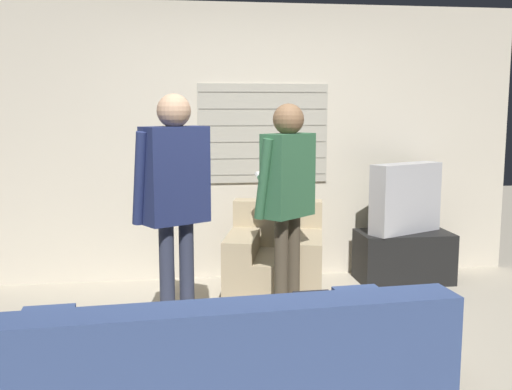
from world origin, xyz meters
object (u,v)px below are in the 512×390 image
Objects in this scene: coffee_table at (342,319)px; book_stack at (315,301)px; spare_remote at (307,303)px; armchair_beige at (275,262)px; soda_can at (416,300)px; person_left_standing at (175,188)px; person_right_standing at (287,186)px; tv at (405,198)px.

book_stack is (-0.14, 0.08, 0.09)m from coffee_table.
book_stack reaches higher than spare_remote.
armchair_beige is 0.99× the size of coffee_table.
soda_can is (0.58, -0.10, 0.01)m from book_stack.
book_stack is (0.81, -0.61, -0.61)m from person_left_standing.
armchair_beige is at bearing 94.27° from coffee_table.
person_right_standing is at bearing -8.17° from person_left_standing.
armchair_beige is 7.51× the size of spare_remote.
tv is (1.14, 1.93, 0.40)m from coffee_table.
coffee_table is 0.19m from book_stack.
person_right_standing is at bearing 101.84° from armchair_beige.
person_left_standing is 1.18m from book_stack.
armchair_beige is 1.36× the size of tv.
armchair_beige is 0.60× the size of person_left_standing.
tv is at bearing -5.65° from person_right_standing.
person_left_standing is 1.14m from spare_remote.
spare_remote is (-0.03, -0.86, -0.60)m from person_right_standing.
soda_can is at bearing 44.08° from tv.
person_left_standing is (-0.84, -0.93, 0.77)m from armchair_beige.
tv is 0.46× the size of person_right_standing.
armchair_beige is 1.47m from person_left_standing.
coffee_table is at bearing 33.28° from tv.
person_left_standing is at bearing 144.42° from coffee_table.
soda_can is at bearing -3.59° from coffee_table.
coffee_table is at bearing -56.20° from spare_remote.
coffee_table is 2.28m from tv.
soda_can is 0.64m from spare_remote.
spare_remote is at bearing 101.65° from armchair_beige.
armchair_beige is at bearing 108.77° from soda_can.
book_stack is at bearing -131.39° from person_right_standing.
spare_remote is at bearing 138.14° from coffee_table.
person_right_standing reaches higher than tv.
coffee_table is at bearing 108.08° from armchair_beige.
armchair_beige is at bearing 46.84° from person_right_standing.
armchair_beige is at bearing 89.11° from book_stack.
person_left_standing is at bearing 61.81° from armchair_beige.
spare_remote is (0.78, -0.53, -0.65)m from person_left_standing.
person_left_standing is 12.48× the size of spare_remote.
tv reaches higher than armchair_beige.
coffee_table is (0.12, -1.61, 0.07)m from armchair_beige.
tv is at bearing 0.43° from person_left_standing.
book_stack is 0.10m from spare_remote.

